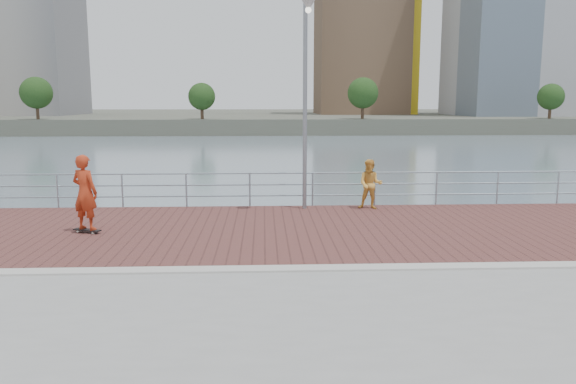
{
  "coord_description": "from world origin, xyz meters",
  "views": [
    {
      "loc": [
        -0.58,
        -11.07,
        3.45
      ],
      "look_at": [
        0.0,
        2.0,
        1.3
      ],
      "focal_mm": 35.0,
      "sensor_mm": 36.0,
      "label": 1
    }
  ],
  "objects_px": {
    "skateboarder": "(85,192)",
    "street_lamp": "(306,56)",
    "guardrail": "(281,186)",
    "bystander": "(370,184)"
  },
  "relations": [
    {
      "from": "guardrail",
      "to": "bystander",
      "type": "height_order",
      "value": "bystander"
    },
    {
      "from": "guardrail",
      "to": "bystander",
      "type": "bearing_deg",
      "value": -12.69
    },
    {
      "from": "guardrail",
      "to": "skateboarder",
      "type": "distance_m",
      "value": 6.31
    },
    {
      "from": "skateboarder",
      "to": "bystander",
      "type": "bearing_deg",
      "value": -136.84
    },
    {
      "from": "guardrail",
      "to": "skateboarder",
      "type": "xyz_separation_m",
      "value": [
        -5.2,
        -3.55,
        0.4
      ]
    },
    {
      "from": "skateboarder",
      "to": "bystander",
      "type": "xyz_separation_m",
      "value": [
        8.01,
        2.92,
        -0.28
      ]
    },
    {
      "from": "guardrail",
      "to": "bystander",
      "type": "xyz_separation_m",
      "value": [
        2.81,
        -0.63,
        0.12
      ]
    },
    {
      "from": "skateboarder",
      "to": "street_lamp",
      "type": "bearing_deg",
      "value": -133.48
    },
    {
      "from": "skateboarder",
      "to": "bystander",
      "type": "distance_m",
      "value": 8.53
    },
    {
      "from": "street_lamp",
      "to": "bystander",
      "type": "xyz_separation_m",
      "value": [
        2.08,
        0.36,
        -3.93
      ]
    }
  ]
}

